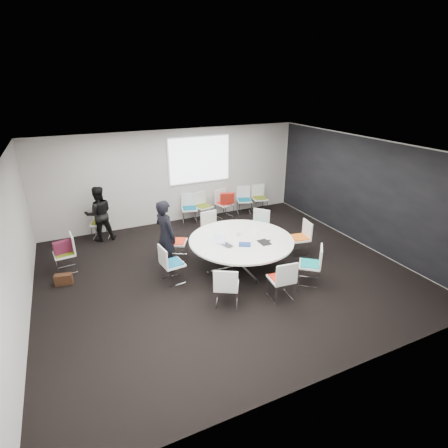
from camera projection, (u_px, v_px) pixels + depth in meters
name	position (u px, v px, depth m)	size (l,w,h in m)	color
room_shell	(227.00, 214.00, 7.60)	(8.08, 7.08, 2.88)	black
conference_table	(241.00, 246.00, 8.07)	(2.40, 2.40, 0.73)	silver
projection_screen	(200.00, 160.00, 10.60)	(1.90, 0.03, 1.35)	white
chair_ring_a	(299.00, 244.00, 8.79)	(0.52, 0.53, 0.88)	silver
chair_ring_b	(259.00, 232.00, 9.47)	(0.64, 0.64, 0.88)	silver
chair_ring_c	(212.00, 235.00, 9.34)	(0.49, 0.48, 0.88)	silver
chair_ring_d	(177.00, 248.00, 8.59)	(0.61, 0.62, 0.88)	silver
chair_ring_e	(172.00, 271.00, 7.58)	(0.50, 0.51, 0.88)	silver
chair_ring_f	(226.00, 293.00, 6.78)	(0.62, 0.62, 0.88)	silver
chair_ring_g	(281.00, 286.00, 7.01)	(0.51, 0.50, 0.88)	silver
chair_ring_h	(310.00, 271.00, 7.55)	(0.64, 0.64, 0.88)	silver
chair_back_a	(190.00, 214.00, 10.77)	(0.56, 0.55, 0.88)	silver
chair_back_b	(203.00, 212.00, 10.95)	(0.56, 0.55, 0.88)	silver
chair_back_c	(224.00, 209.00, 11.19)	(0.55, 0.54, 0.88)	silver
chair_back_d	(244.00, 205.00, 11.50)	(0.58, 0.57, 0.88)	silver
chair_back_e	(259.00, 203.00, 11.68)	(0.53, 0.52, 0.88)	silver
chair_spare_left	(66.00, 260.00, 8.02)	(0.49, 0.50, 0.88)	silver
chair_person_back	(101.00, 228.00, 9.73)	(0.58, 0.57, 0.88)	silver
person_main	(166.00, 236.00, 7.90)	(0.62, 0.41, 1.69)	black
person_back	(99.00, 214.00, 9.40)	(0.74, 0.58, 1.53)	black
laptop	(227.00, 244.00, 7.75)	(0.36, 0.23, 0.03)	#333338
laptop_lid	(219.00, 239.00, 7.72)	(0.30, 0.02, 0.22)	silver
notebook_black	(264.00, 242.00, 7.83)	(0.22, 0.30, 0.02)	black
tablet_folio	(245.00, 244.00, 7.72)	(0.26, 0.20, 0.03)	navy
papers_right	(254.00, 232.00, 8.39)	(0.30, 0.21, 0.00)	silver
papers_front	(266.00, 236.00, 8.18)	(0.30, 0.21, 0.00)	silver
cup	(239.00, 234.00, 8.16)	(0.08, 0.08, 0.09)	white
phone	(268.00, 241.00, 7.91)	(0.14, 0.07, 0.01)	black
maroon_bag	(63.00, 247.00, 7.88)	(0.40, 0.14, 0.28)	#58172E
brown_bag	(64.00, 279.00, 7.55)	(0.36, 0.16, 0.24)	#341D10
red_jacket	(227.00, 198.00, 10.84)	(0.44, 0.10, 0.35)	#9E1E13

